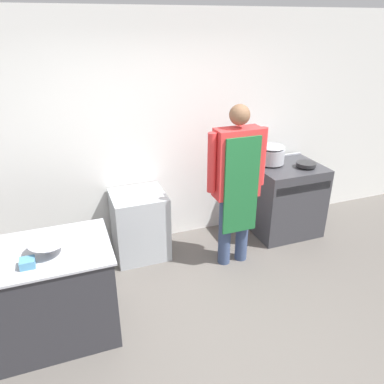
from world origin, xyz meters
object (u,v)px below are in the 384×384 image
at_px(mixing_bowl, 49,248).
at_px(plastic_tub, 27,263).
at_px(stove, 285,199).
at_px(person_cook, 237,178).
at_px(stock_pot, 271,154).
at_px(saute_pan, 306,164).
at_px(fridge_unit, 140,225).

relative_size(mixing_bowl, plastic_tub, 2.81).
xyz_separation_m(stove, mixing_bowl, (-2.83, -0.94, 0.46)).
distance_m(person_cook, stock_pot, 0.92).
bearing_deg(stock_pot, plastic_tub, -156.99).
xyz_separation_m(person_cook, saute_pan, (1.09, 0.29, -0.09)).
bearing_deg(fridge_unit, stock_pot, 0.87).
bearing_deg(stove, person_cook, -156.01).
xyz_separation_m(stock_pot, saute_pan, (0.35, -0.25, -0.10)).
height_order(fridge_unit, saute_pan, saute_pan).
xyz_separation_m(fridge_unit, plastic_tub, (-1.10, -1.17, 0.51)).
bearing_deg(mixing_bowl, stock_pot, 21.95).
xyz_separation_m(mixing_bowl, saute_pan, (3.00, 0.82, 0.03)).
xyz_separation_m(stove, saute_pan, (0.16, -0.12, 0.50)).
height_order(stove, mixing_bowl, mixing_bowl).
bearing_deg(stock_pot, saute_pan, -35.44).
distance_m(stove, plastic_tub, 3.20).
xyz_separation_m(person_cook, stock_pot, (0.75, 0.54, 0.01)).
relative_size(person_cook, plastic_tub, 16.74).
distance_m(plastic_tub, stock_pot, 3.05).
relative_size(stove, stock_pot, 2.86).
distance_m(stove, mixing_bowl, 3.02).
distance_m(stove, stock_pot, 0.63).
bearing_deg(plastic_tub, stove, 19.62).
xyz_separation_m(person_cook, plastic_tub, (-2.06, -0.65, -0.14)).
bearing_deg(fridge_unit, plastic_tub, -133.25).
bearing_deg(mixing_bowl, plastic_tub, -141.68).
relative_size(plastic_tub, stock_pot, 0.33).
xyz_separation_m(fridge_unit, stock_pot, (1.71, 0.03, 0.66)).
relative_size(mixing_bowl, stock_pot, 0.93).
bearing_deg(fridge_unit, mixing_bowl, -132.06).
relative_size(fridge_unit, saute_pan, 3.27).
relative_size(mixing_bowl, saute_pan, 1.27).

